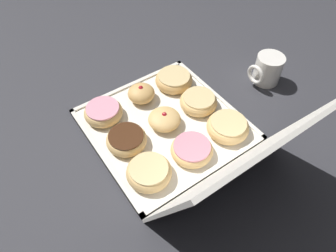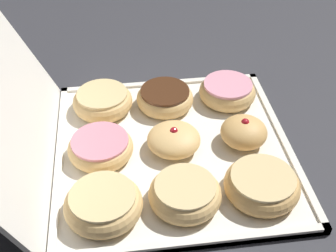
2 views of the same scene
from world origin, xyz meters
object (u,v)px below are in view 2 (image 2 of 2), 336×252
(donut_box, at_px, (174,150))
(chocolate_frosted_donut_5, at_px, (164,98))
(glazed_ring_donut_0, at_px, (262,185))
(glazed_ring_donut_3, at_px, (182,194))
(pink_frosted_donut_2, at_px, (227,91))
(pink_frosted_donut_7, at_px, (101,148))
(jelly_filled_donut_4, at_px, (175,140))
(glazed_ring_donut_8, at_px, (103,101))
(glazed_ring_donut_6, at_px, (103,204))
(jelly_filled_donut_1, at_px, (244,132))

(donut_box, distance_m, chocolate_frosted_donut_5, 0.12)
(glazed_ring_donut_0, relative_size, glazed_ring_donut_3, 1.06)
(donut_box, height_order, glazed_ring_donut_0, glazed_ring_donut_0)
(glazed_ring_donut_0, xyz_separation_m, pink_frosted_donut_2, (0.25, -0.00, 0.00))
(chocolate_frosted_donut_5, relative_size, pink_frosted_donut_7, 0.98)
(pink_frosted_donut_7, bearing_deg, pink_frosted_donut_2, -62.40)
(jelly_filled_donut_4, bearing_deg, glazed_ring_donut_8, 43.19)
(glazed_ring_donut_0, distance_m, chocolate_frosted_donut_5, 0.27)
(glazed_ring_donut_6, bearing_deg, chocolate_frosted_donut_5, -25.93)
(jelly_filled_donut_1, distance_m, glazed_ring_donut_8, 0.27)
(chocolate_frosted_donut_5, relative_size, glazed_ring_donut_6, 0.93)
(donut_box, bearing_deg, glazed_ring_donut_8, 42.98)
(glazed_ring_donut_3, height_order, glazed_ring_donut_6, glazed_ring_donut_6)
(pink_frosted_donut_7, bearing_deg, jelly_filled_donut_4, -89.23)
(glazed_ring_donut_0, relative_size, pink_frosted_donut_7, 1.06)
(jelly_filled_donut_4, relative_size, pink_frosted_donut_7, 0.83)
(pink_frosted_donut_2, distance_m, glazed_ring_donut_8, 0.24)
(glazed_ring_donut_3, height_order, chocolate_frosted_donut_5, glazed_ring_donut_3)
(glazed_ring_donut_8, bearing_deg, pink_frosted_donut_2, -90.04)
(glazed_ring_donut_0, xyz_separation_m, chocolate_frosted_donut_5, (0.24, 0.12, -0.00))
(jelly_filled_donut_1, bearing_deg, glazed_ring_donut_6, 117.40)
(glazed_ring_donut_3, distance_m, pink_frosted_donut_7, 0.17)
(jelly_filled_donut_4, bearing_deg, jelly_filled_donut_1, -89.46)
(glazed_ring_donut_6, bearing_deg, glazed_ring_donut_8, -0.84)
(chocolate_frosted_donut_5, bearing_deg, jelly_filled_donut_1, -134.63)
(jelly_filled_donut_4, xyz_separation_m, pink_frosted_donut_7, (-0.00, 0.13, -0.00))
(glazed_ring_donut_0, relative_size, jelly_filled_donut_1, 1.45)
(glazed_ring_donut_0, bearing_deg, glazed_ring_donut_6, 91.82)
(pink_frosted_donut_7, bearing_deg, glazed_ring_donut_3, -134.73)
(donut_box, distance_m, glazed_ring_donut_6, 0.18)
(pink_frosted_donut_2, distance_m, chocolate_frosted_donut_5, 0.13)
(jelly_filled_donut_4, distance_m, pink_frosted_donut_7, 0.13)
(glazed_ring_donut_8, bearing_deg, donut_box, -137.02)
(donut_box, xyz_separation_m, glazed_ring_donut_8, (0.13, 0.12, 0.02))
(jelly_filled_donut_1, bearing_deg, jelly_filled_donut_4, 90.54)
(jelly_filled_donut_1, xyz_separation_m, pink_frosted_donut_2, (0.13, -0.00, -0.00))
(glazed_ring_donut_3, bearing_deg, chocolate_frosted_donut_5, -0.73)
(jelly_filled_donut_4, height_order, chocolate_frosted_donut_5, jelly_filled_donut_4)
(glazed_ring_donut_0, bearing_deg, pink_frosted_donut_2, -0.81)
(donut_box, height_order, glazed_ring_donut_8, glazed_ring_donut_8)
(glazed_ring_donut_3, bearing_deg, glazed_ring_donut_6, 92.33)
(jelly_filled_donut_1, xyz_separation_m, glazed_ring_donut_3, (-0.12, 0.13, -0.00))
(donut_box, height_order, jelly_filled_donut_1, jelly_filled_donut_1)
(jelly_filled_donut_1, relative_size, jelly_filled_donut_4, 0.89)
(pink_frosted_donut_2, height_order, glazed_ring_donut_3, same)
(pink_frosted_donut_2, bearing_deg, glazed_ring_donut_8, 89.96)
(pink_frosted_donut_2, distance_m, glazed_ring_donut_6, 0.35)
(glazed_ring_donut_3, relative_size, chocolate_frosted_donut_5, 1.02)
(glazed_ring_donut_8, bearing_deg, chocolate_frosted_donut_5, -92.46)
(glazed_ring_donut_6, xyz_separation_m, glazed_ring_donut_8, (0.25, -0.00, -0.00))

